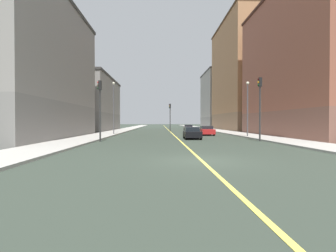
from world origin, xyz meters
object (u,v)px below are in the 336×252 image
(car_maroon, at_px, (188,128))
(car_red, at_px, (206,131))
(traffic_light_left_near, at_px, (260,100))
(street_lamp_right_near, at_px, (114,103))
(building_left_far, at_px, (220,100))
(traffic_light_right_near, at_px, (100,102))
(building_right_corner, at_px, (28,68))
(car_black, at_px, (192,133))
(building_left_near, at_px, (307,64))
(traffic_light_median_far, at_px, (170,113))
(building_left_mid, at_px, (243,76))
(street_lamp_left_near, at_px, (248,103))
(building_right_midblock, at_px, (90,104))

(car_maroon, bearing_deg, car_red, -89.19)
(traffic_light_left_near, xyz_separation_m, street_lamp_right_near, (-16.51, 13.75, 0.68))
(building_left_far, bearing_deg, traffic_light_right_near, -112.88)
(building_right_corner, xyz_separation_m, car_black, (18.25, -0.74, -7.21))
(building_right_corner, height_order, street_lamp_right_near, building_right_corner)
(building_left_near, height_order, traffic_light_right_near, building_left_near)
(building_left_far, xyz_separation_m, building_right_corner, (-33.38, -53.48, -0.78))
(building_right_corner, height_order, car_maroon, building_right_corner)
(traffic_light_median_far, xyz_separation_m, car_black, (1.51, -24.24, -2.94))
(traffic_light_median_far, height_order, street_lamp_right_near, street_lamp_right_near)
(building_left_far, height_order, street_lamp_right_near, building_left_far)
(car_black, bearing_deg, building_left_far, 74.40)
(building_left_mid, bearing_deg, car_red, -118.18)
(traffic_light_left_near, relative_size, car_black, 1.56)
(street_lamp_left_near, bearing_deg, building_right_corner, -174.80)
(traffic_light_right_near, height_order, street_lamp_left_near, street_lamp_left_near)
(car_maroon, bearing_deg, street_lamp_left_near, -80.44)
(traffic_light_right_near, bearing_deg, building_right_corner, 153.20)
(street_lamp_left_near, bearing_deg, building_right_midblock, 135.81)
(car_maroon, xyz_separation_m, car_black, (-2.75, -29.55, 0.02))
(building_right_midblock, xyz_separation_m, car_black, (18.25, -27.80, -4.95))
(car_red, bearing_deg, building_left_mid, 61.82)
(building_right_midblock, xyz_separation_m, car_maroon, (20.99, 1.75, -4.97))
(street_lamp_left_near, height_order, street_lamp_right_near, street_lamp_right_near)
(building_left_near, height_order, building_left_far, building_left_near)
(building_left_mid, bearing_deg, building_right_corner, -137.92)
(traffic_light_right_near, bearing_deg, car_black, 21.95)
(building_right_midblock, xyz_separation_m, car_red, (21.29, -19.48, -4.95))
(traffic_light_left_near, bearing_deg, traffic_light_median_far, 105.37)
(building_left_near, xyz_separation_m, traffic_light_median_far, (-16.64, 20.20, -5.70))
(building_left_far, bearing_deg, building_right_corner, -121.97)
(building_left_near, bearing_deg, car_maroon, 115.91)
(building_left_far, distance_m, building_right_midblock, 42.68)
(building_right_midblock, relative_size, traffic_light_right_near, 3.99)
(traffic_light_median_far, xyz_separation_m, car_maroon, (4.25, 5.31, -2.97))
(building_right_corner, bearing_deg, traffic_light_left_near, -10.43)
(street_lamp_left_near, distance_m, street_lamp_right_near, 18.86)
(building_left_far, relative_size, street_lamp_right_near, 2.43)
(car_maroon, distance_m, car_black, 29.68)
(building_right_corner, bearing_deg, building_right_midblock, 90.00)
(building_left_mid, relative_size, street_lamp_left_near, 3.68)
(traffic_light_left_near, distance_m, car_maroon, 33.66)
(building_left_near, distance_m, traffic_light_right_near, 26.26)
(traffic_light_right_near, distance_m, street_lamp_left_near, 17.90)
(building_left_far, bearing_deg, traffic_light_left_near, -98.77)
(building_right_corner, xyz_separation_m, street_lamp_right_near, (7.93, 9.25, -3.15))
(building_left_near, bearing_deg, traffic_light_median_far, 129.48)
(building_left_mid, relative_size, traffic_light_left_near, 3.95)
(building_left_far, bearing_deg, building_left_mid, -90.00)
(building_right_corner, distance_m, street_lamp_left_near, 25.82)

